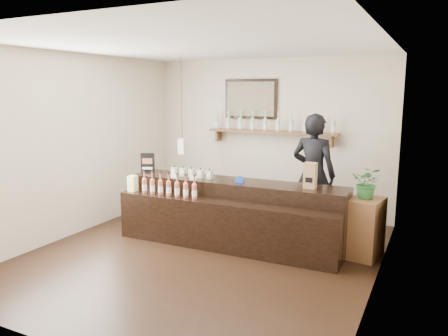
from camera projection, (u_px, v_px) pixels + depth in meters
ground at (203, 254)px, 6.03m from camera, size 5.00×5.00×0.00m
room_shell at (202, 131)px, 5.73m from camera, size 5.00×5.00×5.00m
back_wall_decor at (258, 117)px, 7.89m from camera, size 2.66×0.96×1.69m
counter at (231, 215)px, 6.40m from camera, size 3.31×0.92×1.08m
promo_sign at (148, 163)px, 7.06m from camera, size 0.21×0.11×0.31m
paper_bag at (310, 176)px, 5.89m from camera, size 0.17×0.13×0.35m
tape_dispenser at (240, 180)px, 6.28m from camera, size 0.12×0.05×0.10m
side_cabinet at (365, 228)px, 5.89m from camera, size 0.49×0.62×0.81m
potted_plant at (368, 183)px, 5.78m from camera, size 0.39×0.34×0.43m
shopkeeper at (314, 167)px, 6.73m from camera, size 0.84×0.60×2.15m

